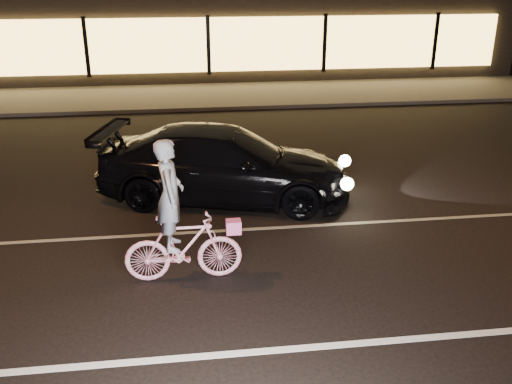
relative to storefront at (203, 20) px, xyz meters
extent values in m
plane|color=black|center=(0.00, -18.97, -2.15)|extent=(90.00, 90.00, 0.00)
cube|color=silver|center=(0.00, -20.47, -2.14)|extent=(60.00, 0.12, 0.01)
cube|color=gray|center=(0.00, -16.97, -2.14)|extent=(60.00, 0.10, 0.01)
cube|color=#383533|center=(0.00, -5.97, -2.09)|extent=(30.00, 4.00, 0.12)
cube|color=black|center=(0.00, 0.03, -0.15)|extent=(25.00, 8.00, 4.00)
cube|color=#FFC159|center=(0.00, -4.07, -0.55)|extent=(23.00, 0.15, 2.00)
cube|color=black|center=(-4.50, -4.15, -0.55)|extent=(0.15, 0.08, 2.20)
cube|color=black|center=(0.00, -4.15, -0.55)|extent=(0.15, 0.08, 2.20)
cube|color=black|center=(4.50, -4.15, -0.55)|extent=(0.15, 0.08, 2.20)
cube|color=black|center=(9.00, -4.15, -0.55)|extent=(0.15, 0.08, 2.20)
imported|color=#E12B61|center=(-1.16, -18.56, -1.62)|extent=(1.77, 0.50, 1.06)
imported|color=silver|center=(-1.32, -18.56, -0.75)|extent=(0.40, 0.61, 1.67)
cube|color=#DD399A|center=(-0.40, -18.56, -1.32)|extent=(0.22, 0.18, 0.20)
imported|color=black|center=(-0.30, -15.41, -1.41)|extent=(5.41, 3.23, 1.47)
sphere|color=#FFF2BF|center=(2.22, -15.35, -1.47)|extent=(0.24, 0.24, 0.24)
sphere|color=#FFF2BF|center=(1.89, -16.66, -1.47)|extent=(0.24, 0.24, 0.24)
camera|label=1|loc=(-1.07, -26.24, 2.35)|focal=40.00mm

